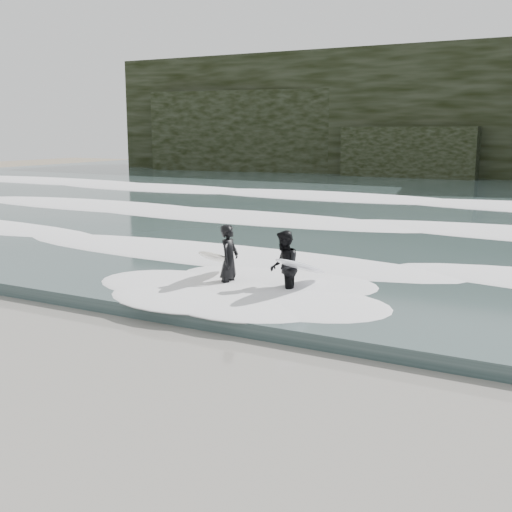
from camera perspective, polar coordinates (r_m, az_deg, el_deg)
The scene contains 7 objects.
ground at distance 9.21m, azimuth -7.14°, elevation -13.06°, with size 120.00×120.00×0.00m, color #877559.
sea at distance 36.32m, azimuth 20.52°, elevation 4.73°, with size 90.00×52.00×0.30m, color #334444.
foam_near at distance 16.89m, azimuth 10.81°, elevation -0.54°, with size 60.00×3.20×0.20m, color white.
foam_mid at distance 23.57m, azimuth 16.02°, elevation 2.55°, with size 60.00×4.00×0.24m, color white.
foam_far at distance 32.35m, azimuth 19.54°, elevation 4.62°, with size 60.00×4.80×0.30m, color white.
surfer_left at distance 14.68m, azimuth -2.67°, elevation -0.36°, with size 1.15×2.03×1.66m.
surfer_right at distance 14.03m, azimuth 2.77°, elevation -0.98°, with size 1.17×2.24×1.62m.
Camera 1 is at (4.95, -6.80, 3.76)m, focal length 45.00 mm.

